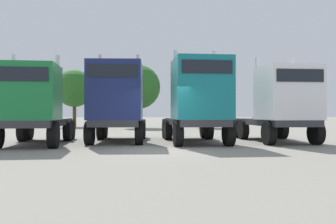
% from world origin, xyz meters
% --- Properties ---
extents(ground, '(200.00, 200.00, 0.00)m').
position_xyz_m(ground, '(0.00, 0.00, 0.00)').
color(ground, gray).
extents(semi_truck_green, '(2.57, 6.17, 4.03)m').
position_xyz_m(semi_truck_green, '(-5.36, 2.53, 1.79)').
color(semi_truck_green, '#333338').
rests_on(semi_truck_green, ground).
extents(semi_truck_navy, '(3.01, 5.92, 4.36)m').
position_xyz_m(semi_truck_navy, '(-1.77, 3.67, 1.99)').
color(semi_truck_navy, '#333338').
rests_on(semi_truck_navy, ground).
extents(semi_truck_teal, '(2.63, 6.30, 4.44)m').
position_xyz_m(semi_truck_teal, '(1.95, 2.63, 2.02)').
color(semi_truck_teal, '#333338').
rests_on(semi_truck_teal, ground).
extents(semi_truck_white, '(2.62, 5.99, 4.15)m').
position_xyz_m(semi_truck_white, '(6.04, 2.75, 1.87)').
color(semi_truck_white, '#333338').
rests_on(semi_truck_white, ground).
extents(oak_far_left, '(3.81, 3.81, 5.83)m').
position_xyz_m(oak_far_left, '(-6.44, 23.86, 3.91)').
color(oak_far_left, '#4C3823').
rests_on(oak_far_left, ground).
extents(oak_far_centre, '(4.17, 4.17, 5.96)m').
position_xyz_m(oak_far_centre, '(-0.08, 20.32, 3.87)').
color(oak_far_centre, '#4C3823').
rests_on(oak_far_centre, ground).
extents(oak_far_right, '(3.72, 3.72, 5.50)m').
position_xyz_m(oak_far_right, '(6.22, 20.48, 3.62)').
color(oak_far_right, '#4C3823').
rests_on(oak_far_right, ground).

